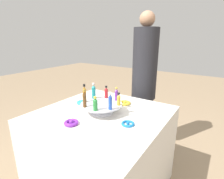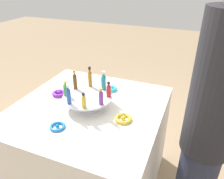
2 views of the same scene
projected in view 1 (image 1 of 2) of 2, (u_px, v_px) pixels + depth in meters
party_table at (102, 152)px, 1.54m from camera, size 1.00×1.00×0.75m
display_stand at (101, 106)px, 1.41m from camera, size 0.33×0.33×0.08m
bottle_amber at (85, 94)px, 1.42m from camera, size 0.03×0.03×0.15m
bottle_brown at (84, 99)px, 1.32m from camera, size 0.03×0.03×0.14m
bottle_green at (95, 104)px, 1.26m from camera, size 0.03×0.03×0.11m
bottle_blue at (110, 102)px, 1.27m from camera, size 0.03×0.03×0.13m
bottle_gold at (119, 99)px, 1.36m from camera, size 0.03×0.03×0.10m
bottle_purple at (116, 94)px, 1.46m from camera, size 0.03×0.03×0.12m
bottle_red at (106, 92)px, 1.52m from camera, size 0.03×0.03×0.11m
bottle_teal at (94, 91)px, 1.50m from camera, size 0.03×0.03×0.14m
ribbon_bow_blue at (128, 124)px, 1.23m from camera, size 0.09×0.09×0.02m
ribbon_bow_gold at (125, 103)px, 1.61m from camera, size 0.11×0.11×0.03m
ribbon_bow_teal at (82, 102)px, 1.62m from camera, size 0.09×0.09×0.04m
ribbon_bow_purple at (71, 123)px, 1.23m from camera, size 0.10×0.10×0.04m
person_figure at (144, 86)px, 2.00m from camera, size 0.27×0.27×1.61m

